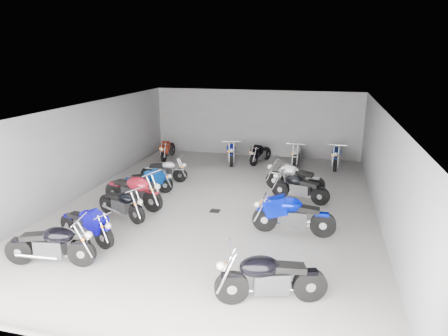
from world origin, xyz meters
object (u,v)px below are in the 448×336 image
Objects in this scene: motorcycle_left_d at (134,191)px; motorcycle_back_d at (260,153)px; motorcycle_left_c at (122,204)px; motorcycle_right_c at (293,215)px; motorcycle_back_c at (231,152)px; motorcycle_back_f at (337,156)px; motorcycle_right_e at (299,188)px; motorcycle_left_f at (165,170)px; drain_grate at (215,211)px; motorcycle_right_a at (270,278)px; motorcycle_left_a at (51,245)px; motorcycle_left_b at (86,225)px; motorcycle_right_f at (294,178)px; motorcycle_left_e at (148,181)px; motorcycle_back_e at (296,154)px; motorcycle_back_a at (168,149)px.

motorcycle_back_d is (3.13, 6.48, -0.12)m from motorcycle_left_d.
motorcycle_right_c is at bearing 114.67° from motorcycle_left_c.
motorcycle_back_f is (4.71, 0.39, 0.00)m from motorcycle_back_c.
motorcycle_back_f reaches higher than motorcycle_right_e.
motorcycle_back_d is at bearing 133.77° from motorcycle_left_f.
drain_grate is 6.20m from motorcycle_back_d.
motorcycle_right_a is at bearing -61.88° from drain_grate.
drain_grate is 5.95m from motorcycle_back_c.
motorcycle_left_c reaches higher than motorcycle_back_d.
motorcycle_back_d is (3.33, 10.38, -0.08)m from motorcycle_left_a.
motorcycle_back_f is (3.85, 6.26, 0.51)m from drain_grate.
motorcycle_right_e is (5.14, 2.84, 0.01)m from motorcycle_left_c.
drain_grate is at bearing 156.20° from motorcycle_left_b.
motorcycle_right_f reaches higher than motorcycle_back_f.
motorcycle_left_d is 9.26m from motorcycle_back_f.
motorcycle_right_c is (5.20, -0.76, -0.01)m from motorcycle_left_d.
motorcycle_left_e is (-0.08, 4.02, -0.04)m from motorcycle_left_b.
motorcycle_back_f is (1.30, 4.69, 0.03)m from motorcycle_right_e.
motorcycle_left_b is 0.95× the size of motorcycle_back_e.
motorcycle_right_f is 4.05m from motorcycle_back_f.
motorcycle_back_d is at bearing 179.87° from motorcycle_left_b.
motorcycle_left_c is 8.83m from motorcycle_back_e.
motorcycle_left_d is 1.07× the size of motorcycle_back_f.
motorcycle_back_e is at bearing 5.84° from motorcycle_back_f.
motorcycle_left_b is 1.04× the size of motorcycle_back_a.
motorcycle_back_c is 1.16× the size of motorcycle_back_d.
motorcycle_right_c is (2.53, -1.07, 0.55)m from drain_grate.
motorcycle_left_c is 0.95× the size of motorcycle_right_e.
motorcycle_left_a reaches higher than motorcycle_back_d.
motorcycle_right_c is 1.12× the size of motorcycle_back_e.
motorcycle_left_b reaches higher than motorcycle_left_f.
motorcycle_back_a is 0.88× the size of motorcycle_back_f.
motorcycle_back_c reaches higher than motorcycle_left_c.
motorcycle_back_d is (3.06, 7.43, -0.03)m from motorcycle_left_c.
motorcycle_back_f reaches higher than motorcycle_back_e.
motorcycle_left_c is 5.87m from motorcycle_right_a.
motorcycle_left_e is (-0.15, 1.41, -0.12)m from motorcycle_left_d.
motorcycle_back_c is at bearing 25.82° from motorcycle_right_c.
motorcycle_left_c is at bearing 58.18° from motorcycle_back_e.
motorcycle_right_a reaches higher than motorcycle_left_b.
motorcycle_back_e is at bearing 3.13° from motorcycle_right_c.
motorcycle_back_c is (-0.86, 5.87, 0.51)m from drain_grate.
motorcycle_left_b is at bearing 17.57° from motorcycle_left_c.
motorcycle_left_f is at bearing 45.09° from motorcycle_back_c.
motorcycle_left_a is 6.24m from motorcycle_right_c.
motorcycle_back_e is at bearing 71.30° from drain_grate.
motorcycle_right_f is 3.69m from motorcycle_back_e.
motorcycle_right_c is 7.45m from motorcycle_back_f.
motorcycle_right_e is 5.04m from motorcycle_back_d.
motorcycle_left_b reaches higher than motorcycle_back_d.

